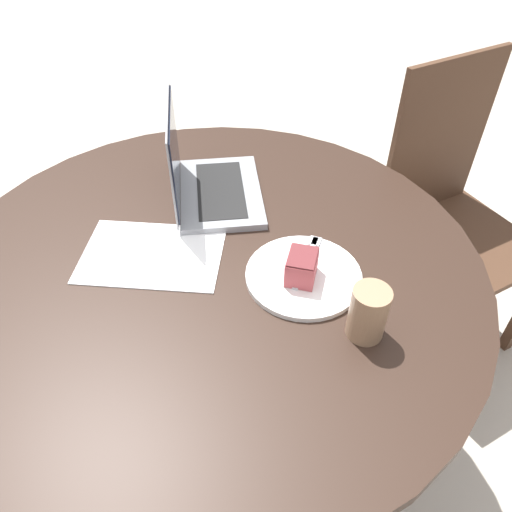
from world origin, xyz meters
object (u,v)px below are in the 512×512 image
object	(u,v)px
laptop	(207,181)
plate	(303,276)
coffee_glass	(368,313)
chair	(449,217)

from	to	relation	value
laptop	plate	bearing A→B (deg)	30.85
plate	coffee_glass	bearing A→B (deg)	-32.08
coffee_glass	laptop	xyz separation A→B (m)	(-0.47, 0.28, -0.01)
plate	laptop	bearing A→B (deg)	149.63
chair	laptop	xyz separation A→B (m)	(-0.61, -0.51, 0.31)
chair	laptop	bearing A→B (deg)	-10.44
chair	plate	bearing A→B (deg)	16.75
coffee_glass	laptop	distance (m)	0.55
laptop	chair	bearing A→B (deg)	101.50
plate	coffee_glass	size ratio (longest dim) A/B	2.19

